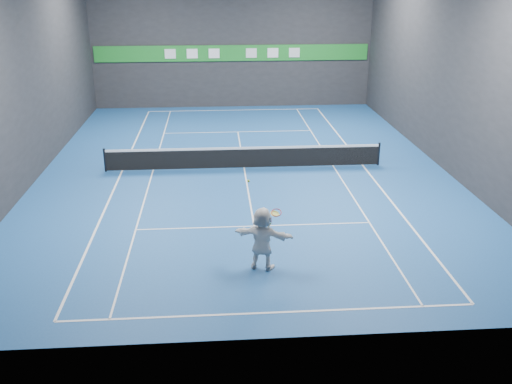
{
  "coord_description": "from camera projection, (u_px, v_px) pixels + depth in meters",
  "views": [
    {
      "loc": [
        -1.29,
        -24.58,
        8.26
      ],
      "look_at": [
        0.02,
        -6.97,
        1.5
      ],
      "focal_mm": 40.0,
      "sensor_mm": 36.0,
      "label": 1
    }
  ],
  "objects": [
    {
      "name": "ground",
      "position": [
        244.0,
        168.0,
        25.93
      ],
      "size": [
        26.0,
        26.0,
        0.0
      ],
      "primitive_type": "plane",
      "color": "#194A8B",
      "rests_on": "ground"
    },
    {
      "name": "wall_back",
      "position": [
        232.0,
        37.0,
        36.43
      ],
      "size": [
        18.0,
        0.1,
        9.0
      ],
      "primitive_type": "cube",
      "color": "#262629",
      "rests_on": "ground"
    },
    {
      "name": "wall_front",
      "position": [
        276.0,
        162.0,
        12.22
      ],
      "size": [
        18.0,
        0.1,
        9.0
      ],
      "primitive_type": "cube",
      "color": "#262629",
      "rests_on": "ground"
    },
    {
      "name": "wall_left",
      "position": [
        28.0,
        71.0,
        23.7
      ],
      "size": [
        0.1,
        26.0,
        9.0
      ],
      "primitive_type": "cube",
      "color": "#262629",
      "rests_on": "ground"
    },
    {
      "name": "wall_right",
      "position": [
        448.0,
        66.0,
        24.95
      ],
      "size": [
        0.1,
        26.0,
        9.0
      ],
      "primitive_type": "cube",
      "color": "#262629",
      "rests_on": "ground"
    },
    {
      "name": "baseline_near",
      "position": [
        269.0,
        313.0,
        14.86
      ],
      "size": [
        10.98,
        0.08,
        0.01
      ],
      "primitive_type": "cube",
      "color": "white",
      "rests_on": "ground"
    },
    {
      "name": "baseline_far",
      "position": [
        234.0,
        110.0,
        37.01
      ],
      "size": [
        10.98,
        0.08,
        0.01
      ],
      "primitive_type": "cube",
      "color": "white",
      "rests_on": "ground"
    },
    {
      "name": "sideline_doubles_left",
      "position": [
        122.0,
        171.0,
        25.55
      ],
      "size": [
        0.08,
        23.78,
        0.01
      ],
      "primitive_type": "cube",
      "color": "white",
      "rests_on": "ground"
    },
    {
      "name": "sideline_doubles_right",
      "position": [
        363.0,
        165.0,
        26.31
      ],
      "size": [
        0.08,
        23.78,
        0.01
      ],
      "primitive_type": "cube",
      "color": "white",
      "rests_on": "ground"
    },
    {
      "name": "sideline_singles_left",
      "position": [
        153.0,
        170.0,
        25.65
      ],
      "size": [
        0.06,
        23.78,
        0.01
      ],
      "primitive_type": "cube",
      "color": "white",
      "rests_on": "ground"
    },
    {
      "name": "sideline_singles_right",
      "position": [
        333.0,
        166.0,
        26.22
      ],
      "size": [
        0.06,
        23.78,
        0.01
      ],
      "primitive_type": "cube",
      "color": "white",
      "rests_on": "ground"
    },
    {
      "name": "service_line_near",
      "position": [
        254.0,
        226.0,
        19.97
      ],
      "size": [
        8.23,
        0.06,
        0.01
      ],
      "primitive_type": "cube",
      "color": "white",
      "rests_on": "ground"
    },
    {
      "name": "service_line_far",
      "position": [
        238.0,
        132.0,
        31.89
      ],
      "size": [
        8.23,
        0.06,
        0.01
      ],
      "primitive_type": "cube",
      "color": "white",
      "rests_on": "ground"
    },
    {
      "name": "center_service_line",
      "position": [
        244.0,
        168.0,
        25.93
      ],
      "size": [
        0.06,
        12.8,
        0.01
      ],
      "primitive_type": "cube",
      "color": "white",
      "rests_on": "ground"
    },
    {
      "name": "player",
      "position": [
        262.0,
        239.0,
        16.8
      ],
      "size": [
        1.89,
        1.14,
        1.94
      ],
      "primitive_type": "imported",
      "rotation": [
        0.0,
        0.0,
        2.8
      ],
      "color": "white",
      "rests_on": "ground"
    },
    {
      "name": "tennis_ball",
      "position": [
        248.0,
        181.0,
        16.12
      ],
      "size": [
        0.07,
        0.07,
        0.07
      ],
      "primitive_type": "sphere",
      "color": "#D5F228",
      "rests_on": "player"
    },
    {
      "name": "tennis_net",
      "position": [
        244.0,
        157.0,
        25.74
      ],
      "size": [
        12.5,
        0.1,
        1.07
      ],
      "color": "black",
      "rests_on": "ground"
    },
    {
      "name": "sponsor_banner",
      "position": [
        233.0,
        53.0,
        36.73
      ],
      "size": [
        17.64,
        0.11,
        1.0
      ],
      "color": "#1D8528",
      "rests_on": "wall_back"
    },
    {
      "name": "tennis_racket",
      "position": [
        275.0,
        214.0,
        16.61
      ],
      "size": [
        0.45,
        0.36,
        0.58
      ],
      "color": "red",
      "rests_on": "player"
    }
  ]
}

